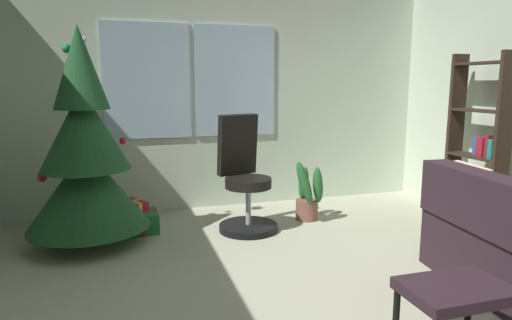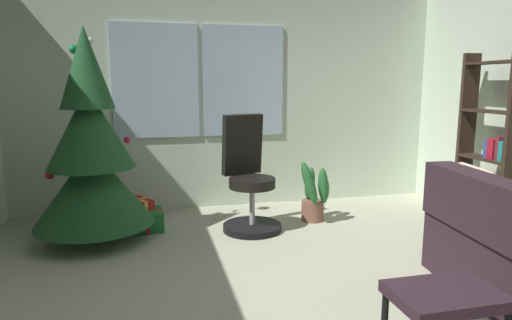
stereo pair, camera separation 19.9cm
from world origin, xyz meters
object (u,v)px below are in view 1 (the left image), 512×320
Objects in this scene: gift_box_red at (132,214)px; office_chair at (245,186)px; potted_plant at (309,195)px; gift_box_green at (141,222)px; footstool at (456,295)px; holiday_tree at (86,157)px; bookshelf at (477,151)px.

gift_box_red is 1.14m from office_chair.
gift_box_green is at bearing 174.92° from potted_plant.
office_chair is (-0.50, 2.25, 0.10)m from footstool.
office_chair is 1.66× the size of potted_plant.
gift_box_red is 0.55× the size of potted_plant.
office_chair is at bearing -12.17° from gift_box_green.
footstool is 3.04m from gift_box_red.
holiday_tree is 2.09× the size of office_chair.
holiday_tree is at bearing -177.86° from potted_plant.
office_chair is at bearing 0.73° from holiday_tree.
bookshelf reaches higher than potted_plant.
gift_box_red is 0.18m from gift_box_green.
office_chair is 2.26m from bookshelf.
holiday_tree is 1.44m from office_chair.
footstool is 2.87m from gift_box_green.
office_chair is 0.66× the size of bookshelf.
office_chair reaches higher than potted_plant.
gift_box_green is at bearing 27.13° from holiday_tree.
bookshelf is at bearing 45.40° from footstool.
holiday_tree is 6.55× the size of gift_box_green.
footstool reaches higher than gift_box_green.
holiday_tree is 3.48× the size of potted_plant.
holiday_tree is at bearing 171.38° from bookshelf.
bookshelf is 2.53× the size of potted_plant.
footstool is 2.31m from office_chair.
holiday_tree reaches higher than potted_plant.
bookshelf is 1.67m from potted_plant.
potted_plant reaches higher than gift_box_green.
potted_plant is at bearing 85.23° from footstool.
holiday_tree is at bearing -152.87° from gift_box_green.
gift_box_red is 1.03× the size of gift_box_green.
office_chair is at bearing 102.47° from footstool.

